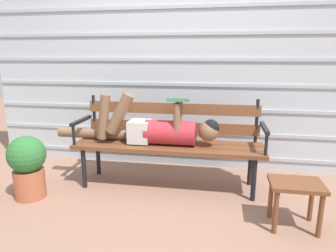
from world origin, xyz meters
The scene contains 6 objects.
ground_plane centered at (0.00, 0.00, 0.00)m, with size 12.00×12.00×0.00m, color #936B56.
house_siding centered at (0.00, 0.68, 1.22)m, with size 4.40×0.08×2.44m.
park_bench centered at (0.00, 0.13, 0.48)m, with size 1.81×0.46×0.86m.
reclining_person centered at (-0.12, 0.06, 0.58)m, with size 1.64×0.25×0.50m.
footstool centered at (1.05, -0.49, 0.28)m, with size 0.38×0.28×0.36m.
potted_plant centered at (-1.19, -0.40, 0.31)m, with size 0.33×0.33×0.58m.
Camera 1 is at (0.48, -2.67, 1.27)m, focal length 32.09 mm.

